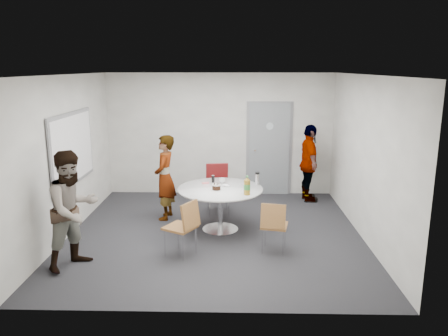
{
  "coord_description": "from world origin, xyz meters",
  "views": [
    {
      "loc": [
        0.34,
        -7.12,
        2.83
      ],
      "look_at": [
        0.15,
        0.25,
        1.11
      ],
      "focal_mm": 35.0,
      "sensor_mm": 36.0,
      "label": 1
    }
  ],
  "objects_px": {
    "table": "(222,194)",
    "person_left": "(73,210)",
    "whiteboard": "(73,149)",
    "person_main": "(165,178)",
    "chair_near_right": "(274,223)",
    "person_right": "(309,163)",
    "door": "(269,149)",
    "chair_far": "(218,183)",
    "chair_near_left": "(185,223)"
  },
  "relations": [
    {
      "from": "whiteboard",
      "to": "table",
      "type": "bearing_deg",
      "value": -0.97
    },
    {
      "from": "whiteboard",
      "to": "chair_near_right",
      "type": "bearing_deg",
      "value": -16.21
    },
    {
      "from": "table",
      "to": "person_right",
      "type": "height_order",
      "value": "person_right"
    },
    {
      "from": "person_main",
      "to": "door",
      "type": "bearing_deg",
      "value": 133.83
    },
    {
      "from": "chair_near_left",
      "to": "chair_far",
      "type": "height_order",
      "value": "chair_far"
    },
    {
      "from": "person_left",
      "to": "person_right",
      "type": "xyz_separation_m",
      "value": [
        3.86,
        3.26,
        -0.03
      ]
    },
    {
      "from": "whiteboard",
      "to": "person_right",
      "type": "distance_m",
      "value": 4.75
    },
    {
      "from": "whiteboard",
      "to": "person_left",
      "type": "bearing_deg",
      "value": -71.26
    },
    {
      "from": "door",
      "to": "whiteboard",
      "type": "xyz_separation_m",
      "value": [
        -3.56,
        -2.28,
        0.42
      ]
    },
    {
      "from": "door",
      "to": "person_left",
      "type": "xyz_separation_m",
      "value": [
        -3.05,
        -3.79,
        -0.17
      ]
    },
    {
      "from": "chair_near_left",
      "to": "person_main",
      "type": "distance_m",
      "value": 1.81
    },
    {
      "from": "person_right",
      "to": "person_main",
      "type": "bearing_deg",
      "value": 107.85
    },
    {
      "from": "door",
      "to": "person_left",
      "type": "relative_size",
      "value": 1.24
    },
    {
      "from": "chair_near_left",
      "to": "chair_far",
      "type": "distance_m",
      "value": 2.16
    },
    {
      "from": "chair_near_right",
      "to": "whiteboard",
      "type": "bearing_deg",
      "value": 175.67
    },
    {
      "from": "chair_near_right",
      "to": "person_main",
      "type": "xyz_separation_m",
      "value": [
        -1.91,
        1.55,
        0.3
      ]
    },
    {
      "from": "chair_near_left",
      "to": "person_left",
      "type": "height_order",
      "value": "person_left"
    },
    {
      "from": "door",
      "to": "table",
      "type": "distance_m",
      "value": 2.55
    },
    {
      "from": "door",
      "to": "chair_near_left",
      "type": "distance_m",
      "value": 3.77
    },
    {
      "from": "whiteboard",
      "to": "table",
      "type": "xyz_separation_m",
      "value": [
        2.57,
        -0.04,
        -0.78
      ]
    },
    {
      "from": "door",
      "to": "person_right",
      "type": "xyz_separation_m",
      "value": [
        0.81,
        -0.53,
        -0.2
      ]
    },
    {
      "from": "door",
      "to": "chair_near_right",
      "type": "relative_size",
      "value": 2.58
    },
    {
      "from": "door",
      "to": "chair_far",
      "type": "height_order",
      "value": "door"
    },
    {
      "from": "door",
      "to": "whiteboard",
      "type": "bearing_deg",
      "value": -147.34
    },
    {
      "from": "whiteboard",
      "to": "person_main",
      "type": "height_order",
      "value": "whiteboard"
    },
    {
      "from": "table",
      "to": "chair_far",
      "type": "distance_m",
      "value": 1.03
    },
    {
      "from": "person_main",
      "to": "whiteboard",
      "type": "bearing_deg",
      "value": -65.18
    },
    {
      "from": "person_main",
      "to": "person_right",
      "type": "distance_m",
      "value": 3.12
    },
    {
      "from": "table",
      "to": "person_left",
      "type": "distance_m",
      "value": 2.54
    },
    {
      "from": "door",
      "to": "table",
      "type": "relative_size",
      "value": 1.43
    },
    {
      "from": "door",
      "to": "person_right",
      "type": "distance_m",
      "value": 0.99
    },
    {
      "from": "chair_near_right",
      "to": "person_left",
      "type": "xyz_separation_m",
      "value": [
        -2.89,
        -0.52,
        0.36
      ]
    },
    {
      "from": "door",
      "to": "person_main",
      "type": "bearing_deg",
      "value": -140.31
    },
    {
      "from": "chair_near_right",
      "to": "person_right",
      "type": "relative_size",
      "value": 0.5
    },
    {
      "from": "person_left",
      "to": "person_main",
      "type": "bearing_deg",
      "value": 8.74
    },
    {
      "from": "chair_near_right",
      "to": "chair_far",
      "type": "distance_m",
      "value": 2.18
    },
    {
      "from": "table",
      "to": "chair_far",
      "type": "bearing_deg",
      "value": 96.39
    },
    {
      "from": "person_left",
      "to": "person_right",
      "type": "relative_size",
      "value": 1.03
    },
    {
      "from": "table",
      "to": "chair_near_left",
      "type": "relative_size",
      "value": 1.69
    },
    {
      "from": "person_left",
      "to": "whiteboard",
      "type": "bearing_deg",
      "value": 52.79
    },
    {
      "from": "chair_near_right",
      "to": "person_right",
      "type": "distance_m",
      "value": 2.92
    },
    {
      "from": "chair_near_right",
      "to": "person_right",
      "type": "height_order",
      "value": "person_right"
    },
    {
      "from": "person_main",
      "to": "person_right",
      "type": "bearing_deg",
      "value": 116.52
    },
    {
      "from": "table",
      "to": "chair_near_right",
      "type": "relative_size",
      "value": 1.8
    },
    {
      "from": "person_main",
      "to": "chair_near_right",
      "type": "bearing_deg",
      "value": 55.09
    },
    {
      "from": "table",
      "to": "person_right",
      "type": "xyz_separation_m",
      "value": [
        1.8,
        1.79,
        0.16
      ]
    },
    {
      "from": "table",
      "to": "person_left",
      "type": "relative_size",
      "value": 0.87
    },
    {
      "from": "chair_near_left",
      "to": "chair_near_right",
      "type": "bearing_deg",
      "value": -54.2
    },
    {
      "from": "whiteboard",
      "to": "person_main",
      "type": "bearing_deg",
      "value": 20.68
    },
    {
      "from": "person_right",
      "to": "chair_far",
      "type": "bearing_deg",
      "value": 107.44
    }
  ]
}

